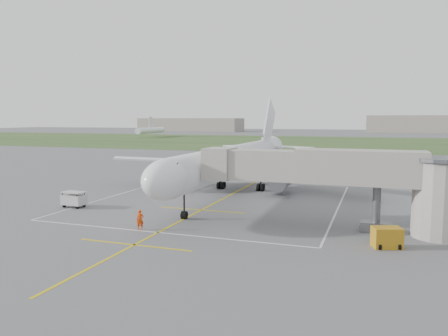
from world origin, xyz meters
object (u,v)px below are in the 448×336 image
(airliner, at_px, (232,161))
(gpu_unit, at_px, (387,238))
(ramp_worker_wing, at_px, (182,185))
(jet_bridge, at_px, (350,178))
(ramp_worker_nose, at_px, (140,220))
(baggage_cart, at_px, (74,199))

(airliner, xyz_separation_m, gpu_unit, (18.84, -18.87, -3.60))
(ramp_worker_wing, bearing_deg, gpu_unit, -170.37)
(jet_bridge, bearing_deg, gpu_unit, -56.02)
(ramp_worker_nose, bearing_deg, jet_bridge, -13.47)
(gpu_unit, relative_size, ramp_worker_wing, 1.55)
(airliner, bearing_deg, ramp_worker_nose, -95.48)
(baggage_cart, distance_m, ramp_worker_wing, 15.74)
(airliner, relative_size, ramp_worker_wing, 29.35)
(gpu_unit, distance_m, ramp_worker_wing, 32.43)
(jet_bridge, distance_m, baggage_cart, 30.10)
(jet_bridge, relative_size, baggage_cart, 8.89)
(jet_bridge, relative_size, gpu_unit, 9.48)
(airliner, bearing_deg, ramp_worker_wing, 178.87)
(airliner, height_order, ramp_worker_wing, airliner)
(baggage_cart, relative_size, ramp_worker_wing, 1.65)
(baggage_cart, height_order, ramp_worker_wing, baggage_cart)
(baggage_cart, relative_size, ramp_worker_nose, 1.45)
(gpu_unit, distance_m, baggage_cart, 33.32)
(gpu_unit, distance_m, ramp_worker_nose, 20.86)
(jet_bridge, bearing_deg, ramp_worker_wing, 148.12)
(airliner, height_order, gpu_unit, airliner)
(airliner, bearing_deg, gpu_unit, -45.06)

